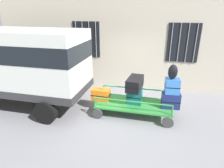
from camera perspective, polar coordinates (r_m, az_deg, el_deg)
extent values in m
plane|color=gray|center=(6.70, 0.72, -7.66)|extent=(40.00, 40.00, 0.00)
cube|color=#BCB29E|center=(8.34, 4.81, 16.11)|extent=(12.00, 0.30, 5.00)
cube|color=black|center=(8.70, -7.57, 12.90)|extent=(1.20, 0.04, 1.50)
cylinder|color=gray|center=(8.84, -10.46, 12.87)|extent=(0.03, 0.03, 1.50)
cylinder|color=gray|center=(8.72, -8.61, 12.87)|extent=(0.03, 0.03, 1.50)
cylinder|color=gray|center=(8.61, -6.71, 12.85)|extent=(0.03, 0.03, 1.50)
cylinder|color=gray|center=(8.51, -4.76, 12.83)|extent=(0.03, 0.03, 1.50)
cube|color=black|center=(8.18, 20.20, 11.28)|extent=(1.20, 0.04, 1.50)
cylinder|color=gray|center=(8.10, 17.01, 11.57)|extent=(0.03, 0.03, 1.50)
cylinder|color=gray|center=(8.13, 19.16, 11.35)|extent=(0.03, 0.03, 1.50)
cylinder|color=gray|center=(8.16, 21.28, 11.12)|extent=(0.03, 0.03, 1.50)
cylinder|color=gray|center=(8.20, 23.39, 10.88)|extent=(0.03, 0.03, 1.50)
cube|color=silver|center=(7.30, -26.64, 6.38)|extent=(4.79, 1.86, 1.99)
cube|color=black|center=(7.23, -27.12, 9.19)|extent=(4.81, 1.88, 0.55)
cube|color=#2D2D30|center=(7.54, -25.56, -0.01)|extent=(4.83, 1.90, 0.24)
cylinder|color=black|center=(6.17, -18.95, -7.94)|extent=(0.70, 0.22, 0.70)
cube|color=#2D8438|center=(6.37, 6.47, -5.81)|extent=(2.40, 1.13, 0.05)
cylinder|color=#383838|center=(5.94, 16.09, -10.87)|extent=(0.33, 0.06, 0.33)
cylinder|color=#383838|center=(6.96, 15.86, -5.82)|extent=(0.33, 0.06, 0.33)
cylinder|color=#383838|center=(6.16, -4.37, -8.74)|extent=(0.33, 0.06, 0.33)
cylinder|color=#383838|center=(7.16, -1.50, -4.19)|extent=(0.33, 0.06, 0.33)
cylinder|color=#2D8438|center=(5.82, 17.35, -7.54)|extent=(0.04, 0.04, 0.31)
cylinder|color=#2D8438|center=(6.76, 16.95, -3.32)|extent=(0.04, 0.04, 0.31)
cylinder|color=#2D8438|center=(6.06, -5.12, -5.33)|extent=(0.04, 0.04, 0.31)
cylinder|color=#2D8438|center=(6.98, -2.38, -1.58)|extent=(0.04, 0.04, 0.31)
cylinder|color=#2D8438|center=(5.76, 5.91, -5.17)|extent=(2.32, 0.04, 0.04)
cylinder|color=#2D8438|center=(6.71, 7.19, -1.26)|extent=(2.32, 0.04, 0.04)
cube|color=orange|center=(6.49, -3.32, -3.06)|extent=(0.60, 0.35, 0.38)
cube|color=black|center=(6.49, -3.32, -3.06)|extent=(0.61, 0.36, 0.02)
cube|color=black|center=(6.42, -3.35, -1.55)|extent=(0.16, 0.03, 0.02)
cube|color=#0F5960|center=(6.28, 6.61, -3.48)|extent=(0.48, 0.38, 0.49)
cube|color=black|center=(6.28, 6.61, -3.48)|extent=(0.49, 0.39, 0.02)
cube|color=black|center=(6.19, 6.70, -1.45)|extent=(0.16, 0.03, 0.02)
cube|color=black|center=(6.08, 6.75, 0.18)|extent=(0.49, 0.88, 0.37)
cube|color=black|center=(6.08, 6.75, 0.18)|extent=(0.50, 0.89, 0.02)
cube|color=black|center=(6.02, 6.82, 1.80)|extent=(0.15, 0.04, 0.02)
cube|color=navy|center=(6.21, 16.86, -4.69)|extent=(0.57, 0.34, 0.48)
cube|color=black|center=(6.21, 16.86, -4.69)|extent=(0.58, 0.35, 0.02)
cube|color=black|center=(6.12, 17.09, -2.72)|extent=(0.16, 0.04, 0.02)
cube|color=#3372C6|center=(6.08, 17.31, -0.52)|extent=(0.44, 0.41, 0.45)
cube|color=black|center=(6.08, 17.31, -0.52)|extent=(0.45, 0.43, 0.02)
cube|color=black|center=(6.00, 17.54, 1.41)|extent=(0.15, 0.04, 0.02)
ellipsoid|color=black|center=(5.89, 17.47, 3.43)|extent=(0.27, 0.19, 0.44)
cube|color=black|center=(5.81, 17.47, 2.74)|extent=(0.14, 0.06, 0.15)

